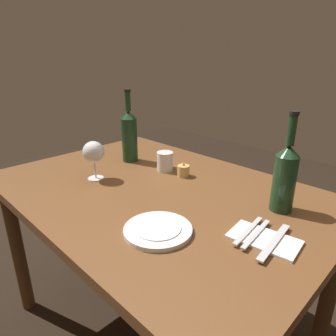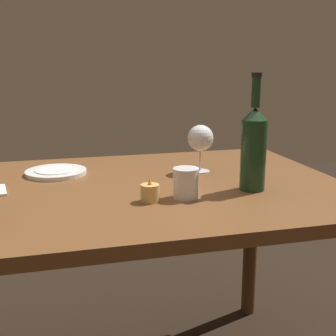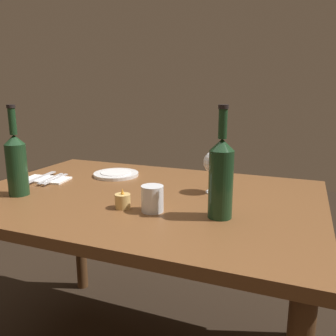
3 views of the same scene
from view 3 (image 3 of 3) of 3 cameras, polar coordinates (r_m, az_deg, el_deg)
dining_table at (r=1.34m, az=-4.23°, el=-7.94°), size 1.30×0.90×0.74m
wine_glass_left at (r=1.30m, az=7.78°, el=0.78°), size 0.09×0.09×0.16m
wine_bottle at (r=1.05m, az=8.74°, el=-1.36°), size 0.07×0.07×0.34m
wine_bottle_second at (r=1.38m, az=-23.73°, el=0.81°), size 0.07×0.07×0.33m
water_tumbler at (r=1.11m, az=-2.59°, el=-5.26°), size 0.07×0.07×0.09m
votive_candle at (r=1.16m, az=-7.49°, el=-5.50°), size 0.05×0.05×0.07m
dinner_plate at (r=1.59m, az=-8.56°, el=-1.00°), size 0.20×0.20×0.02m
folded_napkin at (r=1.58m, az=-19.48°, el=-1.78°), size 0.20×0.13×0.01m
fork_inner at (r=1.57m, az=-18.80°, el=-1.65°), size 0.04×0.18×0.00m
fork_outer at (r=1.55m, az=-18.09°, el=-1.74°), size 0.04×0.18×0.00m
table_knife at (r=1.60m, az=-20.31°, el=-1.45°), size 0.05×0.21×0.00m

